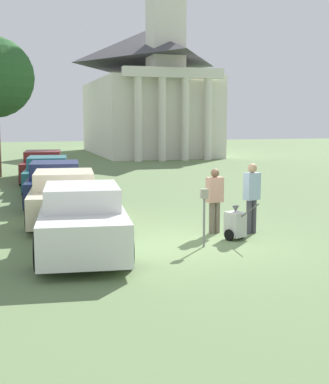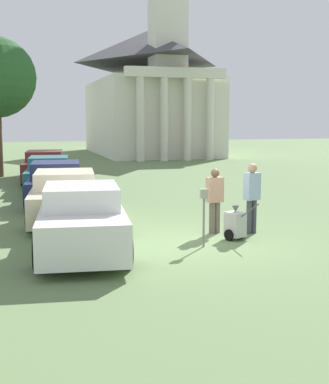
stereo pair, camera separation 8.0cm
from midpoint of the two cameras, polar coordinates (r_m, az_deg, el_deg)
name	(u,v)px [view 1 (the left image)]	position (r m, az deg, el deg)	size (l,w,h in m)	color
ground_plane	(201,242)	(12.95, 3.74, -5.34)	(120.00, 120.00, 0.00)	#607A4C
parked_car_white	(82,220)	(12.02, -8.96, -2.96)	(2.31, 4.92, 1.51)	silver
parked_car_cream	(65,197)	(15.89, -10.75, -0.52)	(2.40, 5.09, 1.45)	beige
parked_car_navy	(55,184)	(19.16, -11.69, 0.86)	(2.36, 4.97, 1.47)	#19234C
parked_car_teal	(48,174)	(22.88, -12.43, 1.89)	(2.30, 5.15, 1.40)	#23666B
parked_car_maroon	(43,167)	(25.99, -12.88, 2.64)	(2.37, 5.29, 1.46)	maroon
parking_meter	(204,207)	(12.30, 4.07, -1.57)	(0.18, 0.09, 1.35)	slate
person_worker	(215,197)	(13.81, 5.21, -0.50)	(0.46, 0.30, 1.68)	#665B4C
person_supervisor	(252,193)	(13.88, 9.13, -0.16)	(0.47, 0.35, 1.82)	#3F3F47
equipment_cart	(235,224)	(13.21, 7.39, -3.42)	(0.56, 0.99, 1.00)	#B2B2AD
church	(147,86)	(45.51, -1.94, 11.22)	(8.75, 16.38, 22.91)	silver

